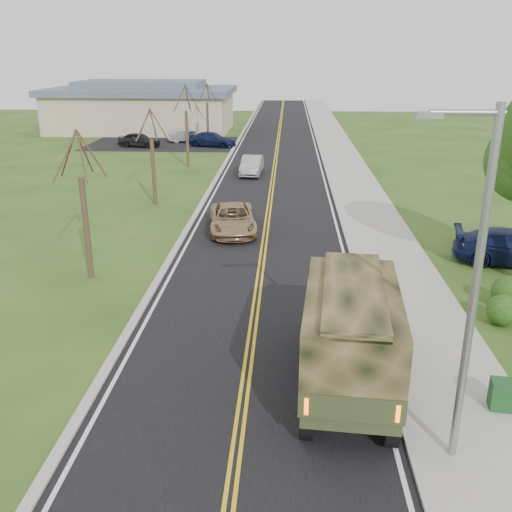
# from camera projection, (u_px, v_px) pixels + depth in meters

# --- Properties ---
(ground) EXTENTS (160.00, 160.00, 0.00)m
(ground) POSITION_uv_depth(u_px,v_px,m) (239.00, 436.00, 13.95)
(ground) COLOR #254617
(ground) RESTS_ON ground
(road) EXTENTS (8.00, 120.00, 0.01)m
(road) POSITION_uv_depth(u_px,v_px,m) (276.00, 155.00, 51.52)
(road) COLOR black
(road) RESTS_ON ground
(curb_right) EXTENTS (0.30, 120.00, 0.12)m
(curb_right) POSITION_uv_depth(u_px,v_px,m) (322.00, 155.00, 51.28)
(curb_right) COLOR #9E998E
(curb_right) RESTS_ON ground
(sidewalk_right) EXTENTS (3.20, 120.00, 0.10)m
(sidewalk_right) POSITION_uv_depth(u_px,v_px,m) (342.00, 155.00, 51.19)
(sidewalk_right) COLOR #9E998E
(sidewalk_right) RESTS_ON ground
(curb_left) EXTENTS (0.30, 120.00, 0.10)m
(curb_left) POSITION_uv_depth(u_px,v_px,m) (231.00, 154.00, 51.72)
(curb_left) COLOR #9E998E
(curb_left) RESTS_ON ground
(street_light) EXTENTS (1.65, 0.22, 8.00)m
(street_light) POSITION_uv_depth(u_px,v_px,m) (471.00, 280.00, 11.72)
(street_light) COLOR gray
(street_light) RESTS_ON ground
(bare_tree_a) EXTENTS (1.93, 2.26, 6.08)m
(bare_tree_a) POSITION_uv_depth(u_px,v_px,m) (85.00, 216.00, 22.83)
(bare_tree_a) COLOR #38281C
(bare_tree_a) RESTS_ON ground
(bare_tree_b) EXTENTS (1.83, 2.14, 5.73)m
(bare_tree_b) POSITION_uv_depth(u_px,v_px,m) (153.00, 164.00, 34.15)
(bare_tree_b) COLOR #38281C
(bare_tree_b) RESTS_ON ground
(bare_tree_c) EXTENTS (2.04, 2.39, 6.42)m
(bare_tree_c) POSITION_uv_depth(u_px,v_px,m) (187.00, 132.00, 45.31)
(bare_tree_c) COLOR #38281C
(bare_tree_c) RESTS_ON ground
(bare_tree_d) EXTENTS (1.88, 2.20, 5.91)m
(bare_tree_d) POSITION_uv_depth(u_px,v_px,m) (208.00, 118.00, 56.66)
(bare_tree_d) COLOR #38281C
(bare_tree_d) RESTS_ON ground
(commercial_building) EXTENTS (25.50, 21.50, 5.65)m
(commercial_building) POSITION_uv_depth(u_px,v_px,m) (143.00, 107.00, 66.45)
(commercial_building) COLOR tan
(commercial_building) RESTS_ON ground
(military_truck) EXTENTS (2.85, 6.85, 3.33)m
(military_truck) POSITION_uv_depth(u_px,v_px,m) (350.00, 327.00, 15.27)
(military_truck) COLOR black
(military_truck) RESTS_ON ground
(suv_champagne) EXTENTS (2.96, 5.25, 1.39)m
(suv_champagne) POSITION_uv_depth(u_px,v_px,m) (233.00, 219.00, 29.47)
(suv_champagne) COLOR tan
(suv_champagne) RESTS_ON ground
(sedan_silver) EXTENTS (1.67, 4.26, 1.38)m
(sedan_silver) POSITION_uv_depth(u_px,v_px,m) (252.00, 165.00, 43.13)
(sedan_silver) COLOR #B1B0B5
(sedan_silver) RESTS_ON ground
(utility_box_near) EXTENTS (0.66, 0.58, 0.80)m
(utility_box_near) POSITION_uv_depth(u_px,v_px,m) (502.00, 395.00, 14.74)
(utility_box_near) COLOR #1A4920
(utility_box_near) RESTS_ON sidewalk_right
(lot_car_dark) EXTENTS (4.32, 2.41, 1.39)m
(lot_car_dark) POSITION_uv_depth(u_px,v_px,m) (139.00, 140.00, 55.52)
(lot_car_dark) COLOR black
(lot_car_dark) RESTS_ON ground
(lot_car_silver) EXTENTS (4.34, 2.48, 1.35)m
(lot_car_silver) POSITION_uv_depth(u_px,v_px,m) (188.00, 135.00, 58.58)
(lot_car_silver) COLOR #B2B2B7
(lot_car_silver) RESTS_ON ground
(lot_car_navy) EXTENTS (5.03, 2.91, 1.37)m
(lot_car_navy) POSITION_uv_depth(u_px,v_px,m) (212.00, 139.00, 55.79)
(lot_car_navy) COLOR #0F1739
(lot_car_navy) RESTS_ON ground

